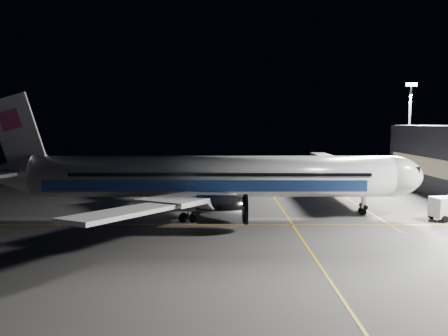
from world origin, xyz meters
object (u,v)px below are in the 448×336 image
jet_bridge (339,168)px  floodlight_mast_north (409,123)px  baggage_tug (146,192)px  airliner (205,177)px  safety_cone_c (232,196)px  safety_cone_a (170,198)px  safety_cone_b (187,202)px

jet_bridge → floodlight_mast_north: 24.06m
floodlight_mast_north → baggage_tug: 55.57m
airliner → safety_cone_c: size_ratio=109.72×
jet_bridge → safety_cone_a: (-29.26, -6.23, -4.31)m
airliner → jet_bridge: size_ratio=1.79×
safety_cone_b → jet_bridge: bearing=20.1°
jet_bridge → baggage_tug: 34.14m
floodlight_mast_north → safety_cone_a: 52.78m
baggage_tug → safety_cone_b: bearing=-55.0°
jet_bridge → safety_cone_b: (-26.23, -9.58, -4.32)m
jet_bridge → safety_cone_b: jet_bridge is taller
safety_cone_a → safety_cone_b: 4.51m
airliner → floodlight_mast_north: bearing=37.9°
baggage_tug → safety_cone_a: size_ratio=4.37×
jet_bridge → safety_cone_a: bearing=-168.0°
floodlight_mast_north → safety_cone_c: (-37.04, -17.99, -12.09)m
jet_bridge → floodlight_mast_north: bearing=37.7°
safety_cone_a → jet_bridge: bearing=12.0°
safety_cone_a → floodlight_mast_north: bearing=23.1°
safety_cone_a → safety_cone_b: (3.02, -3.35, -0.01)m
jet_bridge → safety_cone_b: 28.26m
safety_cone_a → airliner: bearing=-62.4°
airliner → safety_cone_a: (-6.18, 11.83, -4.89)m
floodlight_mast_north → safety_cone_a: (-47.26, -20.16, -12.10)m
floodlight_mast_north → safety_cone_c: size_ratio=36.94×
baggage_tug → airliner: bearing=-67.0°
floodlight_mast_north → baggage_tug: (-51.83, -16.29, -11.67)m
jet_bridge → safety_cone_c: 19.94m
airliner → baggage_tug: (-10.76, 15.70, -4.47)m
airliner → safety_cone_a: airliner is taller
baggage_tug → safety_cone_c: baggage_tug is taller
airliner → floodlight_mast_north: size_ratio=2.97×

